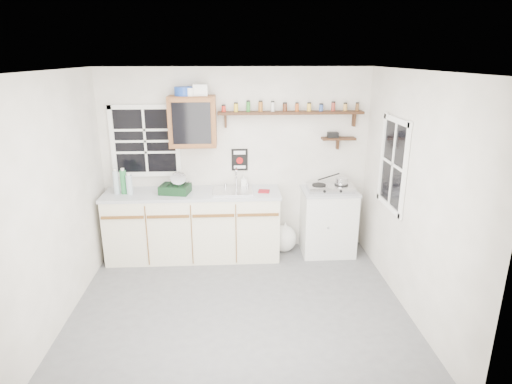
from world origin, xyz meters
TOP-DOWN VIEW (x-y plane):
  - room at (0.00, 0.00)m, footprint 3.64×3.24m
  - main_cabinet at (-0.58, 1.30)m, footprint 2.31×0.63m
  - right_cabinet at (1.25, 1.32)m, footprint 0.73×0.57m
  - sink at (-0.05, 1.30)m, footprint 0.52×0.44m
  - upper_cabinet at (-0.55, 1.44)m, footprint 0.60×0.32m
  - upper_cabinet_clutter at (-0.56, 1.44)m, footprint 0.42×0.24m
  - spice_shelf at (0.72, 1.51)m, footprint 1.91×0.18m
  - secondary_shelf at (1.36, 1.52)m, footprint 0.45×0.16m
  - warning_sign at (0.05, 1.59)m, footprint 0.22×0.02m
  - window_back at (-1.20, 1.59)m, footprint 0.93×0.03m
  - window_right at (1.79, 0.55)m, footprint 0.03×0.78m
  - water_bottles at (-1.46, 1.28)m, footprint 0.25×0.12m
  - dish_rack at (-0.79, 1.27)m, footprint 0.42×0.34m
  - soap_bottle at (0.10, 1.50)m, footprint 0.08×0.09m
  - rag at (0.36, 1.25)m, footprint 0.16×0.15m
  - hotplate at (1.25, 1.30)m, footprint 0.61×0.33m
  - saucepan at (1.39, 1.31)m, footprint 0.37×0.27m
  - trash_bag at (0.65, 1.39)m, footprint 0.39×0.36m

SIDE VIEW (x-z plane):
  - trash_bag at x=0.65m, z-range -0.03..0.42m
  - right_cabinet at x=1.25m, z-range 0.00..0.91m
  - main_cabinet at x=-0.58m, z-range 0.00..0.92m
  - rag at x=0.36m, z-range 0.92..0.94m
  - sink at x=-0.05m, z-range 0.79..1.08m
  - hotplate at x=1.25m, z-range 0.91..0.99m
  - soap_bottle at x=0.10m, z-range 0.92..1.09m
  - dish_rack at x=-0.79m, z-range 0.87..1.15m
  - saucepan at x=1.39m, z-range 0.95..1.12m
  - water_bottles at x=-1.46m, z-range 0.90..1.24m
  - room at x=0.00m, z-range -0.02..2.52m
  - warning_sign at x=0.05m, z-range 1.13..1.43m
  - window_right at x=1.79m, z-range 0.91..1.99m
  - window_back at x=-1.20m, z-range 1.06..2.04m
  - secondary_shelf at x=1.36m, z-range 1.46..1.69m
  - upper_cabinet at x=-0.55m, z-range 1.50..2.15m
  - spice_shelf at x=0.72m, z-range 1.76..2.11m
  - upper_cabinet_clutter at x=-0.56m, z-range 2.14..2.28m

